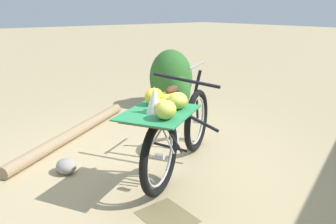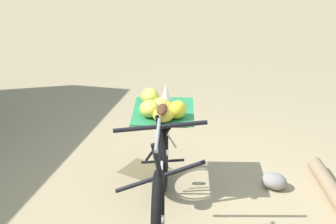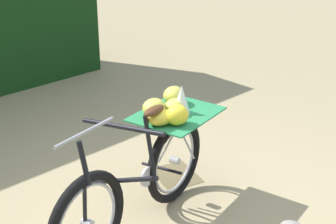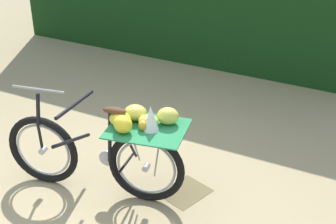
# 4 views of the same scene
# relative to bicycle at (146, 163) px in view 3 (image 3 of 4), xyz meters

# --- Properties ---
(bicycle) EXTENTS (1.13, 1.70, 1.03)m
(bicycle) POSITION_rel_bicycle_xyz_m (0.00, 0.00, 0.00)
(bicycle) COLOR black
(bicycle) RESTS_ON ground_plane
(leaf_litter_patch) EXTENTS (0.44, 0.36, 0.01)m
(leaf_litter_patch) POSITION_rel_bicycle_xyz_m (0.52, -0.52, -0.51)
(leaf_litter_patch) COLOR olive
(leaf_litter_patch) RESTS_ON ground_plane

